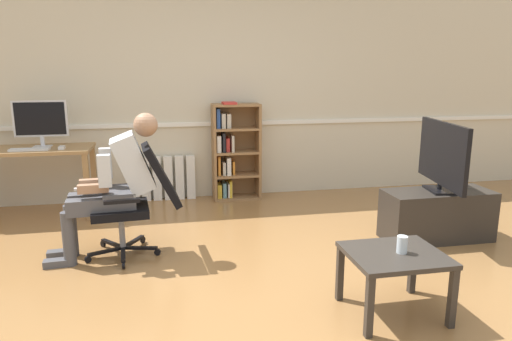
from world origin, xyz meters
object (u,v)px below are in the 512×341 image
object	(u,v)px
keyboard	(29,149)
drinking_glass	(402,245)
office_chair	(139,196)
tv_screen	(442,155)
computer_desk	(36,159)
imac_monitor	(40,120)
coffee_table	(395,262)
tv_stand	(437,215)
radiator	(163,178)
person_seated	(114,182)
computer_mouse	(62,148)
bookshelf	(233,152)

from	to	relation	value
keyboard	drinking_glass	distance (m)	3.82
office_chair	tv_screen	size ratio (longest dim) A/B	1.01
computer_desk	imac_monitor	bearing A→B (deg)	49.87
coffee_table	drinking_glass	xyz separation A→B (m)	(0.04, -0.01, 0.12)
imac_monitor	keyboard	distance (m)	0.36
office_chair	tv_stand	xyz separation A→B (m)	(2.72, -0.20, -0.29)
radiator	office_chair	xyz separation A→B (m)	(-0.20, -1.68, 0.25)
office_chair	person_seated	size ratio (longest dim) A/B	0.78
computer_mouse	tv_screen	world-z (taller)	tv_screen
radiator	keyboard	bearing A→B (deg)	-158.39
radiator	person_seated	xyz separation A→B (m)	(-0.39, -1.70, 0.38)
tv_screen	coffee_table	bearing A→B (deg)	147.28
keyboard	person_seated	bearing A→B (deg)	-50.91
radiator	coffee_table	world-z (taller)	radiator
imac_monitor	office_chair	xyz separation A→B (m)	(1.06, -1.37, -0.52)
person_seated	tv_screen	size ratio (longest dim) A/B	1.29
office_chair	drinking_glass	bearing A→B (deg)	46.35
person_seated	drinking_glass	size ratio (longest dim) A/B	10.91
tv_stand	coffee_table	xyz separation A→B (m)	(-1.06, -1.17, 0.13)
person_seated	radiator	bearing A→B (deg)	162.50
drinking_glass	radiator	bearing A→B (deg)	116.22
radiator	person_seated	world-z (taller)	person_seated
tv_stand	tv_screen	distance (m)	0.57
computer_desk	radiator	distance (m)	1.43
radiator	coffee_table	distance (m)	3.39
imac_monitor	computer_mouse	world-z (taller)	imac_monitor
keyboard	tv_screen	world-z (taller)	tv_screen
computer_desk	radiator	size ratio (longest dim) A/B	1.48
imac_monitor	bookshelf	world-z (taller)	imac_monitor
person_seated	tv_stand	distance (m)	2.95
keyboard	computer_mouse	bearing A→B (deg)	3.67
bookshelf	radiator	xyz separation A→B (m)	(-0.85, 0.10, -0.31)
keyboard	drinking_glass	size ratio (longest dim) A/B	3.45
bookshelf	computer_mouse	bearing A→B (deg)	-167.67
imac_monitor	drinking_glass	bearing A→B (deg)	-44.86
coffee_table	computer_mouse	bearing A→B (deg)	134.47
imac_monitor	bookshelf	xyz separation A→B (m)	(2.11, 0.21, -0.46)
keyboard	bookshelf	xyz separation A→B (m)	(2.19, 0.43, -0.19)
computer_desk	imac_monitor	world-z (taller)	imac_monitor
computer_desk	person_seated	distance (m)	1.61
computer_mouse	tv_screen	distance (m)	3.81
imac_monitor	tv_stand	bearing A→B (deg)	-22.48
person_seated	coffee_table	world-z (taller)	person_seated
bookshelf	coffee_table	size ratio (longest dim) A/B	1.95
imac_monitor	coffee_table	world-z (taller)	imac_monitor
computer_mouse	person_seated	world-z (taller)	person_seated
computer_desk	bookshelf	world-z (taller)	bookshelf
keyboard	radiator	world-z (taller)	keyboard
coffee_table	imac_monitor	bearing A→B (deg)	134.85
computer_mouse	tv_stand	bearing A→B (deg)	-21.06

